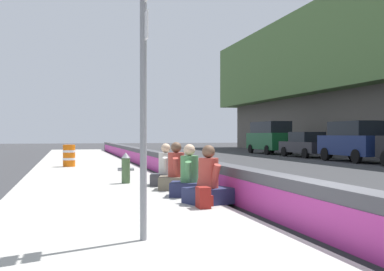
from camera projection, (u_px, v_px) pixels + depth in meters
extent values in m
plane|color=#353538|center=(325.00, 244.00, 6.69)|extent=(160.00, 160.00, 0.00)
cube|color=#A8A59E|center=(136.00, 251.00, 6.02)|extent=(80.00, 4.40, 0.14)
cube|color=#47474C|center=(325.00, 214.00, 6.69)|extent=(76.00, 0.44, 0.85)
cube|color=#B2338C|center=(310.00, 217.00, 6.63)|extent=(74.48, 0.01, 0.54)
cylinder|color=gray|center=(143.00, 103.00, 6.30)|extent=(0.09, 0.09, 3.60)
cube|color=white|center=(145.00, 27.00, 6.30)|extent=(0.44, 0.02, 0.36)
cube|color=#1956AD|center=(146.00, 27.00, 6.30)|extent=(0.30, 0.01, 0.10)
cylinder|color=#47663D|center=(126.00, 171.00, 13.67)|extent=(0.24, 0.24, 0.72)
cone|color=gray|center=(126.00, 155.00, 13.67)|extent=(0.26, 0.26, 0.16)
cylinder|color=gray|center=(132.00, 169.00, 13.72)|extent=(0.10, 0.12, 0.10)
cylinder|color=gray|center=(120.00, 169.00, 13.63)|extent=(0.10, 0.12, 0.10)
cube|color=#23284C|center=(208.00, 196.00, 9.66)|extent=(0.95, 1.03, 0.32)
cylinder|color=#AD3D33|center=(208.00, 173.00, 9.66)|extent=(0.40, 0.40, 0.60)
sphere|color=brown|center=(208.00, 152.00, 9.66)|extent=(0.26, 0.26, 0.26)
cylinder|color=#AD3D33|center=(202.00, 175.00, 9.85)|extent=(0.34, 0.23, 0.53)
cylinder|color=#AD3D33|center=(215.00, 177.00, 9.48)|extent=(0.34, 0.23, 0.53)
cube|color=#23284C|center=(189.00, 189.00, 10.82)|extent=(0.94, 1.02, 0.32)
cylinder|color=#4C8951|center=(189.00, 169.00, 10.82)|extent=(0.40, 0.40, 0.60)
sphere|color=beige|center=(189.00, 150.00, 10.82)|extent=(0.26, 0.26, 0.26)
cylinder|color=#4C8951|center=(190.00, 171.00, 11.04)|extent=(0.33, 0.23, 0.52)
cylinder|color=#4C8951|center=(189.00, 172.00, 10.60)|extent=(0.33, 0.23, 0.52)
cube|color=#706651|center=(176.00, 183.00, 12.14)|extent=(0.93, 1.02, 0.32)
cylinder|color=#AD3D33|center=(176.00, 165.00, 12.14)|extent=(0.41, 0.41, 0.61)
sphere|color=brown|center=(176.00, 147.00, 12.14)|extent=(0.27, 0.27, 0.27)
cylinder|color=#AD3D33|center=(177.00, 166.00, 12.37)|extent=(0.34, 0.22, 0.54)
cylinder|color=#AD3D33|center=(176.00, 168.00, 11.91)|extent=(0.34, 0.22, 0.54)
cube|color=#424247|center=(166.00, 180.00, 13.13)|extent=(0.88, 0.97, 0.31)
cylinder|color=beige|center=(166.00, 163.00, 13.13)|extent=(0.39, 0.39, 0.58)
sphere|color=beige|center=(166.00, 148.00, 13.13)|extent=(0.26, 0.26, 0.26)
cylinder|color=beige|center=(166.00, 165.00, 13.34)|extent=(0.32, 0.21, 0.51)
cylinder|color=beige|center=(165.00, 166.00, 12.91)|extent=(0.32, 0.21, 0.51)
cube|color=maroon|center=(203.00, 198.00, 9.04)|extent=(0.32, 0.22, 0.40)
cube|color=maroon|center=(210.00, 200.00, 9.08)|extent=(0.22, 0.06, 0.20)
cylinder|color=orange|center=(69.00, 156.00, 20.80)|extent=(0.52, 0.52, 0.95)
cylinder|color=white|center=(69.00, 151.00, 20.80)|extent=(0.54, 0.54, 0.10)
cylinder|color=white|center=(69.00, 159.00, 20.80)|extent=(0.54, 0.54, 0.10)
cube|color=navy|center=(355.00, 145.00, 26.90)|extent=(4.82, 1.97, 1.10)
cube|color=black|center=(356.00, 128.00, 26.80)|extent=(3.12, 1.76, 0.80)
cylinder|color=black|center=(325.00, 154.00, 28.14)|extent=(0.76, 0.23, 0.76)
cylinder|color=black|center=(353.00, 154.00, 28.62)|extent=(0.76, 0.23, 0.76)
cylinder|color=black|center=(356.00, 156.00, 25.17)|extent=(0.76, 0.23, 0.76)
cube|color=#28282D|center=(306.00, 147.00, 32.46)|extent=(4.56, 1.96, 0.72)
cube|color=black|center=(307.00, 137.00, 32.36)|extent=(2.26, 1.70, 0.66)
cylinder|color=black|center=(284.00, 152.00, 33.59)|extent=(0.67, 0.24, 0.66)
cylinder|color=black|center=(306.00, 151.00, 34.09)|extent=(0.67, 0.24, 0.66)
cylinder|color=black|center=(305.00, 153.00, 30.83)|extent=(0.67, 0.24, 0.66)
cylinder|color=black|center=(329.00, 153.00, 31.33)|extent=(0.67, 0.24, 0.66)
cube|color=#145128|center=(270.00, 141.00, 38.22)|extent=(5.13, 2.03, 1.30)
cube|color=black|center=(270.00, 127.00, 38.12)|extent=(4.12, 1.82, 0.90)
cylinder|color=black|center=(251.00, 149.00, 39.54)|extent=(0.72, 0.23, 0.72)
cylinder|color=black|center=(272.00, 149.00, 40.05)|extent=(0.72, 0.23, 0.72)
cylinder|color=black|center=(267.00, 150.00, 36.40)|extent=(0.72, 0.23, 0.72)
cylinder|color=black|center=(290.00, 150.00, 36.90)|extent=(0.72, 0.23, 0.72)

